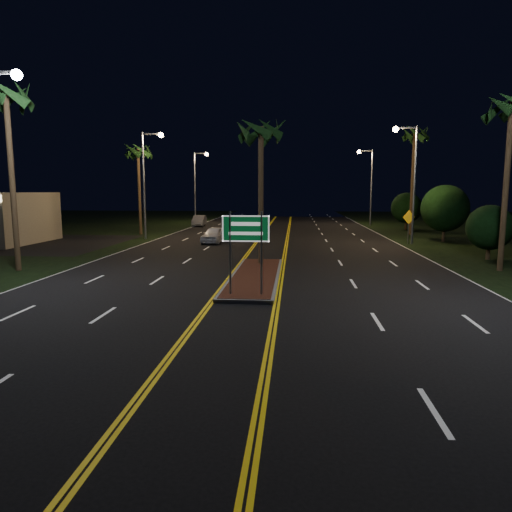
# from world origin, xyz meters

# --- Properties ---
(ground) EXTENTS (120.00, 120.00, 0.00)m
(ground) POSITION_xyz_m (0.00, 0.00, 0.00)
(ground) COLOR black
(ground) RESTS_ON ground
(median_island) EXTENTS (2.25, 10.25, 0.17)m
(median_island) POSITION_xyz_m (0.00, 7.00, 0.08)
(median_island) COLOR gray
(median_island) RESTS_ON ground
(highway_sign) EXTENTS (1.80, 0.08, 3.20)m
(highway_sign) POSITION_xyz_m (0.00, 2.80, 2.40)
(highway_sign) COLOR gray
(highway_sign) RESTS_ON ground
(streetlight_left_mid) EXTENTS (1.91, 0.44, 9.00)m
(streetlight_left_mid) POSITION_xyz_m (-10.61, 24.00, 5.66)
(streetlight_left_mid) COLOR gray
(streetlight_left_mid) RESTS_ON ground
(streetlight_left_far) EXTENTS (1.91, 0.44, 9.00)m
(streetlight_left_far) POSITION_xyz_m (-10.61, 44.00, 5.66)
(streetlight_left_far) COLOR gray
(streetlight_left_far) RESTS_ON ground
(streetlight_right_mid) EXTENTS (1.91, 0.44, 9.00)m
(streetlight_right_mid) POSITION_xyz_m (10.61, 22.00, 5.66)
(streetlight_right_mid) COLOR gray
(streetlight_right_mid) RESTS_ON ground
(streetlight_right_far) EXTENTS (1.91, 0.44, 9.00)m
(streetlight_right_far) POSITION_xyz_m (10.61, 42.00, 5.66)
(streetlight_right_far) COLOR gray
(streetlight_right_far) RESTS_ON ground
(palm_median) EXTENTS (2.40, 2.40, 8.30)m
(palm_median) POSITION_xyz_m (0.00, 10.50, 7.28)
(palm_median) COLOR #382819
(palm_median) RESTS_ON ground
(palm_left_near) EXTENTS (2.40, 2.40, 9.80)m
(palm_left_near) POSITION_xyz_m (-12.50, 8.00, 8.68)
(palm_left_near) COLOR #382819
(palm_left_near) RESTS_ON ground
(palm_left_far) EXTENTS (2.40, 2.40, 8.80)m
(palm_left_far) POSITION_xyz_m (-12.80, 28.00, 7.75)
(palm_left_far) COLOR #382819
(palm_left_far) RESTS_ON ground
(palm_right_near) EXTENTS (2.40, 2.40, 9.30)m
(palm_right_near) POSITION_xyz_m (12.50, 10.00, 8.21)
(palm_right_near) COLOR #382819
(palm_right_near) RESTS_ON ground
(palm_right_far) EXTENTS (2.40, 2.40, 10.30)m
(palm_right_far) POSITION_xyz_m (12.80, 30.00, 9.14)
(palm_right_far) COLOR #382819
(palm_right_far) RESTS_ON ground
(shrub_near) EXTENTS (2.70, 2.70, 3.30)m
(shrub_near) POSITION_xyz_m (13.50, 14.00, 1.95)
(shrub_near) COLOR #382819
(shrub_near) RESTS_ON ground
(shrub_mid) EXTENTS (3.78, 3.78, 4.62)m
(shrub_mid) POSITION_xyz_m (14.00, 24.00, 2.73)
(shrub_mid) COLOR #382819
(shrub_mid) RESTS_ON ground
(shrub_far) EXTENTS (3.24, 3.24, 3.96)m
(shrub_far) POSITION_xyz_m (13.80, 36.00, 2.34)
(shrub_far) COLOR #382819
(shrub_far) RESTS_ON ground
(car_near) EXTENTS (2.34, 4.59, 1.47)m
(car_near) POSITION_xyz_m (-4.60, 21.76, 0.74)
(car_near) COLOR white
(car_near) RESTS_ON ground
(car_far) EXTENTS (2.14, 4.49, 1.46)m
(car_far) POSITION_xyz_m (-9.50, 39.30, 0.73)
(car_far) COLOR silver
(car_far) RESTS_ON ground
(warning_sign) EXTENTS (1.02, 0.47, 2.63)m
(warning_sign) POSITION_xyz_m (10.80, 22.46, 1.72)
(warning_sign) COLOR gray
(warning_sign) RESTS_ON ground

